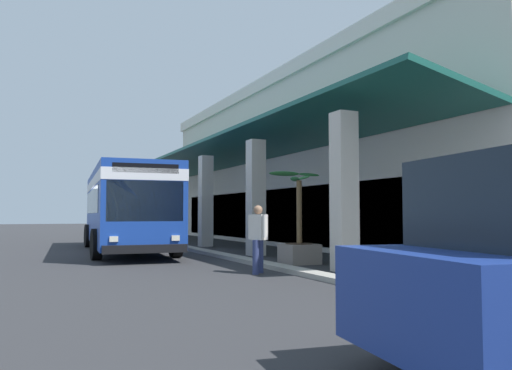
{
  "coord_description": "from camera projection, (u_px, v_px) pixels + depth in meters",
  "views": [
    {
      "loc": [
        20.28,
        -2.98,
        1.47
      ],
      "look_at": [
        4.61,
        4.18,
        2.45
      ],
      "focal_mm": 35.62,
      "sensor_mm": 36.0,
      "label": 1
    }
  ],
  "objects": [
    {
      "name": "ground",
      "position": [
        291.0,
        246.0,
        22.89
      ],
      "size": [
        120.0,
        120.0,
        0.0
      ],
      "primitive_type": "plane",
      "color": "#2D2D30"
    },
    {
      "name": "potted_palm",
      "position": [
        299.0,
        244.0,
        14.98
      ],
      "size": [
        1.57,
        1.76,
        2.74
      ],
      "color": "gray",
      "rests_on": "ground"
    },
    {
      "name": "curb_strip",
      "position": [
        177.0,
        246.0,
        22.4
      ],
      "size": [
        32.97,
        0.5,
        0.12
      ],
      "primitive_type": "cube",
      "color": "#9E998E",
      "rests_on": "ground"
    },
    {
      "name": "transit_bus",
      "position": [
        126.0,
        204.0,
        20.12
      ],
      "size": [
        11.37,
        3.38,
        3.34
      ],
      "color": "#193D9E",
      "rests_on": "ground"
    },
    {
      "name": "plaza_building",
      "position": [
        356.0,
        165.0,
        26.62
      ],
      "size": [
        27.78,
        14.27,
        8.08
      ],
      "color": "beige",
      "rests_on": "ground"
    },
    {
      "name": "pedestrian",
      "position": [
        258.0,
        235.0,
        12.54
      ],
      "size": [
        0.68,
        0.4,
        1.68
      ],
      "color": "navy",
      "rests_on": "ground"
    }
  ]
}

